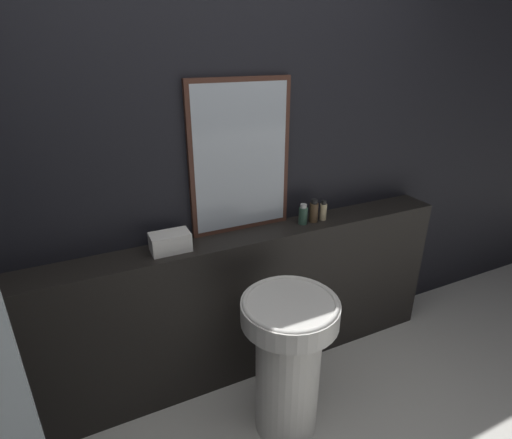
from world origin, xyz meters
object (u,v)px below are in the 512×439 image
object	(u,v)px
pedestal_sink	(288,358)
towel_stack	(170,242)
mirror	(241,158)
shampoo_bottle	(303,215)
conditioner_bottle	(314,211)
lotion_bottle	(323,211)

from	to	relation	value
pedestal_sink	towel_stack	size ratio (longest dim) A/B	4.03
mirror	shampoo_bottle	size ratio (longest dim) A/B	6.71
pedestal_sink	conditioner_bottle	world-z (taller)	conditioner_bottle
shampoo_bottle	conditioner_bottle	size ratio (longest dim) A/B	0.88
mirror	conditioner_bottle	size ratio (longest dim) A/B	5.90
pedestal_sink	towel_stack	world-z (taller)	towel_stack
shampoo_bottle	mirror	bearing A→B (deg)	164.94
towel_stack	shampoo_bottle	bearing A→B (deg)	0.00
mirror	conditioner_bottle	xyz separation A→B (m)	(0.43, -0.10, -0.36)
pedestal_sink	towel_stack	xyz separation A→B (m)	(-0.44, 0.50, 0.53)
lotion_bottle	pedestal_sink	bearing A→B (deg)	-135.64
towel_stack	conditioner_bottle	bearing A→B (deg)	0.00
lotion_bottle	mirror	bearing A→B (deg)	169.13
pedestal_sink	lotion_bottle	distance (m)	0.90
mirror	shampoo_bottle	bearing A→B (deg)	-15.06
pedestal_sink	conditioner_bottle	distance (m)	0.86
mirror	lotion_bottle	size ratio (longest dim) A/B	6.81
towel_stack	conditioner_bottle	distance (m)	0.88
towel_stack	shampoo_bottle	distance (m)	0.81
conditioner_bottle	pedestal_sink	bearing A→B (deg)	-131.46
pedestal_sink	conditioner_bottle	size ratio (longest dim) A/B	5.75
mirror	lotion_bottle	distance (m)	0.63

